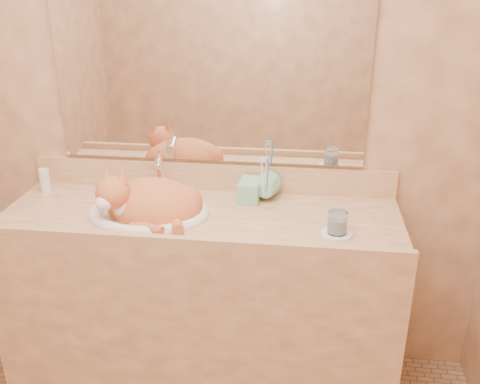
# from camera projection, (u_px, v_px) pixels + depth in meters

# --- Properties ---
(wall_back) EXTENTS (2.40, 0.02, 2.50)m
(wall_back) POSITION_uv_depth(u_px,v_px,m) (210.00, 100.00, 2.24)
(wall_back) COLOR #976444
(wall_back) RESTS_ON ground
(vanity_counter) EXTENTS (1.60, 0.55, 0.85)m
(vanity_counter) POSITION_uv_depth(u_px,v_px,m) (203.00, 303.00, 2.30)
(vanity_counter) COLOR #A16D48
(vanity_counter) RESTS_ON floor
(mirror) EXTENTS (1.30, 0.02, 0.80)m
(mirror) POSITION_uv_depth(u_px,v_px,m) (209.00, 67.00, 2.17)
(mirror) COLOR white
(mirror) RESTS_ON wall_back
(sink_basin) EXTENTS (0.55, 0.49, 0.15)m
(sink_basin) POSITION_uv_depth(u_px,v_px,m) (148.00, 196.00, 2.12)
(sink_basin) COLOR white
(sink_basin) RESTS_ON vanity_counter
(faucet) EXTENTS (0.05, 0.13, 0.18)m
(faucet) POSITION_uv_depth(u_px,v_px,m) (160.00, 176.00, 2.28)
(faucet) COLOR silver
(faucet) RESTS_ON vanity_counter
(cat) EXTENTS (0.46, 0.40, 0.22)m
(cat) POSITION_uv_depth(u_px,v_px,m) (148.00, 201.00, 2.10)
(cat) COLOR #C2552C
(cat) RESTS_ON sink_basin
(soap_dispenser) EXTENTS (0.09, 0.10, 0.20)m
(soap_dispenser) POSITION_uv_depth(u_px,v_px,m) (247.00, 184.00, 2.18)
(soap_dispenser) COLOR #7ECAA9
(soap_dispenser) RESTS_ON vanity_counter
(toothbrush_cup) EXTENTS (0.12, 0.12, 0.10)m
(toothbrush_cup) POSITION_uv_depth(u_px,v_px,m) (265.00, 192.00, 2.21)
(toothbrush_cup) COLOR #7ECAA9
(toothbrush_cup) RESTS_ON vanity_counter
(toothbrushes) EXTENTS (0.03, 0.03, 0.21)m
(toothbrushes) POSITION_uv_depth(u_px,v_px,m) (265.00, 176.00, 2.19)
(toothbrushes) COLOR white
(toothbrushes) RESTS_ON toothbrush_cup
(saucer) EXTENTS (0.12, 0.12, 0.01)m
(saucer) POSITION_uv_depth(u_px,v_px,m) (337.00, 234.00, 1.97)
(saucer) COLOR white
(saucer) RESTS_ON vanity_counter
(water_glass) EXTENTS (0.07, 0.07, 0.08)m
(water_glass) POSITION_uv_depth(u_px,v_px,m) (337.00, 222.00, 1.95)
(water_glass) COLOR silver
(water_glass) RESTS_ON saucer
(lotion_bottle) EXTENTS (0.04, 0.04, 0.11)m
(lotion_bottle) POSITION_uv_depth(u_px,v_px,m) (45.00, 181.00, 2.33)
(lotion_bottle) COLOR white
(lotion_bottle) RESTS_ON vanity_counter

